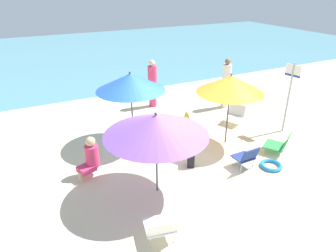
# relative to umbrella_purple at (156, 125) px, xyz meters

# --- Properties ---
(ground_plane) EXTENTS (40.00, 40.00, 0.00)m
(ground_plane) POSITION_rel_umbrella_purple_xyz_m (1.35, 0.69, -1.54)
(ground_plane) COLOR beige
(sea_water) EXTENTS (40.00, 16.00, 0.01)m
(sea_water) POSITION_rel_umbrella_purple_xyz_m (1.35, 14.24, -1.54)
(sea_water) COLOR #5693A3
(sea_water) RESTS_ON ground_plane
(umbrella_purple) EXTENTS (2.07, 2.07, 1.81)m
(umbrella_purple) POSITION_rel_umbrella_purple_xyz_m (0.00, 0.00, 0.00)
(umbrella_purple) COLOR #4C4C51
(umbrella_purple) RESTS_ON ground_plane
(umbrella_orange) EXTENTS (1.73, 1.73, 1.95)m
(umbrella_orange) POSITION_rel_umbrella_purple_xyz_m (2.57, 1.09, 0.13)
(umbrella_orange) COLOR #4C4C51
(umbrella_orange) RESTS_ON ground_plane
(umbrella_blue) EXTENTS (1.79, 1.79, 1.98)m
(umbrella_blue) POSITION_rel_umbrella_purple_xyz_m (0.33, 2.28, 0.16)
(umbrella_blue) COLOR #4C4C51
(umbrella_blue) RESTS_ON ground_plane
(beach_chair_a) EXTENTS (0.61, 0.65, 0.58)m
(beach_chair_a) POSITION_rel_umbrella_purple_xyz_m (-0.52, -1.29, -1.23)
(beach_chair_a) COLOR white
(beach_chair_a) RESTS_ON ground_plane
(beach_chair_b) EXTENTS (0.75, 0.77, 0.56)m
(beach_chair_b) POSITION_rel_umbrella_purple_xyz_m (3.44, -0.01, -1.27)
(beach_chair_b) COLOR #33934C
(beach_chair_b) RESTS_ON ground_plane
(beach_chair_c) EXTENTS (0.70, 0.71, 0.57)m
(beach_chair_c) POSITION_rel_umbrella_purple_xyz_m (3.56, 1.98, -1.25)
(beach_chair_c) COLOR white
(beach_chair_c) RESTS_ON ground_plane
(beach_chair_d) EXTENTS (0.47, 0.50, 0.62)m
(beach_chair_d) POSITION_rel_umbrella_purple_xyz_m (2.21, -0.18, -1.20)
(beach_chair_d) COLOR navy
(beach_chair_d) RESTS_ON ground_plane
(beach_chair_e) EXTENTS (0.72, 0.72, 0.70)m
(beach_chair_e) POSITION_rel_umbrella_purple_xyz_m (1.62, 1.92, -1.18)
(beach_chair_e) COLOR gold
(beach_chair_e) RESTS_ON ground_plane
(person_a) EXTENTS (0.54, 0.42, 0.96)m
(person_a) POSITION_rel_umbrella_purple_xyz_m (-1.09, 1.18, -1.06)
(person_a) COLOR #DB3866
(person_a) RESTS_ON ground_plane
(person_b) EXTENTS (0.30, 0.30, 1.71)m
(person_b) POSITION_rel_umbrella_purple_xyz_m (4.09, 3.22, -0.67)
(person_b) COLOR silver
(person_b) RESTS_ON ground_plane
(person_c) EXTENTS (0.31, 0.31, 1.65)m
(person_c) POSITION_rel_umbrella_purple_xyz_m (1.88, 4.44, -0.71)
(person_c) COLOR #DB3866
(person_c) RESTS_ON ground_plane
(warning_sign) EXTENTS (0.11, 0.45, 2.04)m
(warning_sign) POSITION_rel_umbrella_purple_xyz_m (4.51, 0.90, -0.23)
(warning_sign) COLOR #ADADB2
(warning_sign) RESTS_ON ground_plane
(swim_ring) EXTENTS (0.53, 0.53, 0.09)m
(swim_ring) POSITION_rel_umbrella_purple_xyz_m (2.81, -0.41, -1.50)
(swim_ring) COLOR #238CD8
(swim_ring) RESTS_ON ground_plane
(beach_bag) EXTENTS (0.25, 0.26, 0.35)m
(beach_bag) POSITION_rel_umbrella_purple_xyz_m (1.11, 0.49, -1.36)
(beach_bag) COLOR black
(beach_bag) RESTS_ON ground_plane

